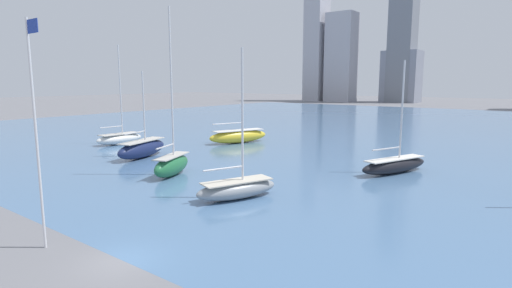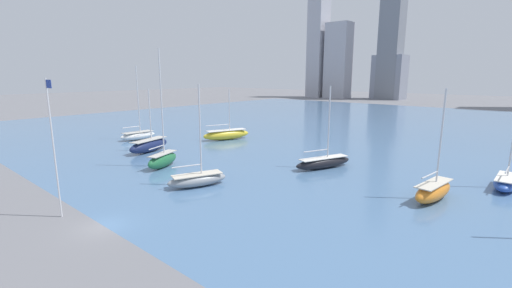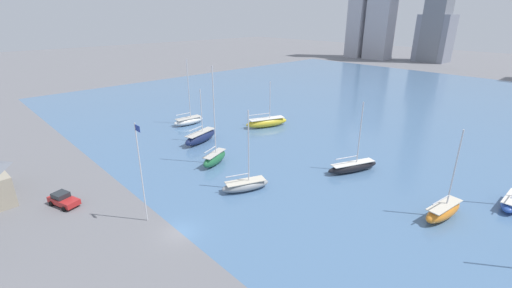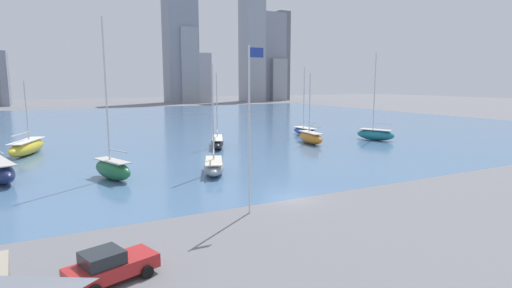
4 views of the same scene
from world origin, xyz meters
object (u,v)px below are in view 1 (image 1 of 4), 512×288
at_px(sailboat_white, 120,138).
at_px(sailboat_green, 172,164).
at_px(flag_pole, 36,128).
at_px(sailboat_yellow, 238,136).
at_px(sailboat_black, 395,165).
at_px(sailboat_navy, 142,148).
at_px(sailboat_gray, 237,188).

relative_size(sailboat_white, sailboat_green, 0.89).
height_order(flag_pole, sailboat_yellow, flag_pole).
distance_m(sailboat_white, sailboat_black, 39.56).
relative_size(sailboat_navy, sailboat_gray, 0.89).
bearing_deg(sailboat_green, sailboat_yellow, 91.13).
relative_size(flag_pole, sailboat_white, 0.86).
bearing_deg(sailboat_gray, flag_pole, -78.63).
relative_size(sailboat_white, sailboat_yellow, 1.45).
height_order(flag_pole, sailboat_gray, flag_pole).
bearing_deg(sailboat_yellow, flag_pole, -45.94).
bearing_deg(flag_pole, sailboat_yellow, 113.86).
height_order(flag_pole, sailboat_navy, flag_pole).
relative_size(flag_pole, sailboat_black, 1.10).
bearing_deg(sailboat_black, sailboat_yellow, -172.28).
bearing_deg(sailboat_white, sailboat_yellow, 43.89).
height_order(sailboat_navy, sailboat_gray, sailboat_gray).
bearing_deg(sailboat_navy, sailboat_gray, -33.57).
height_order(sailboat_gray, sailboat_yellow, sailboat_gray).
xyz_separation_m(flag_pole, sailboat_white, (-29.63, 25.00, -5.83)).
relative_size(sailboat_gray, sailboat_white, 0.81).
bearing_deg(sailboat_navy, sailboat_black, 4.06).
distance_m(sailboat_gray, sailboat_white, 33.97).
bearing_deg(sailboat_green, sailboat_gray, -33.27).
bearing_deg(sailboat_navy, sailboat_green, -38.63).
distance_m(sailboat_navy, sailboat_white, 12.44).
xyz_separation_m(sailboat_white, sailboat_black, (39.18, 5.46, -0.06)).
bearing_deg(sailboat_black, sailboat_green, -118.91).
bearing_deg(sailboat_white, sailboat_black, 10.58).
xyz_separation_m(sailboat_yellow, sailboat_green, (8.46, -20.67, 0.15)).
bearing_deg(sailboat_navy, flag_pole, -64.40).
height_order(sailboat_gray, sailboat_black, sailboat_gray).
bearing_deg(sailboat_black, sailboat_navy, -138.52).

